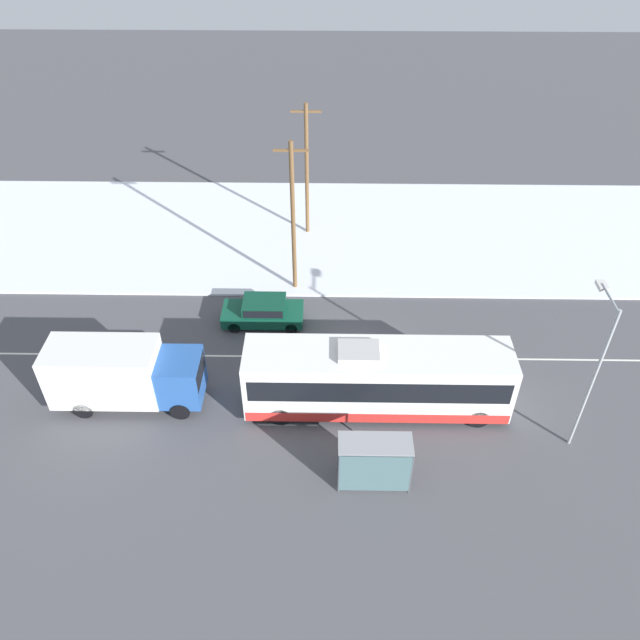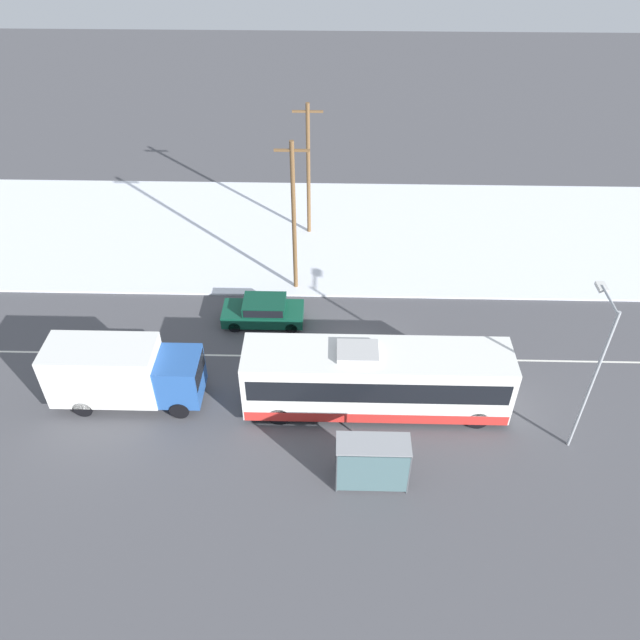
{
  "view_description": "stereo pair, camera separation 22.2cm",
  "coord_description": "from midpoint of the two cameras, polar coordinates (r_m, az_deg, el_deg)",
  "views": [
    {
      "loc": [
        -1.51,
        -23.24,
        21.58
      ],
      "look_at": [
        -1.91,
        1.26,
        1.4
      ],
      "focal_mm": 35.0,
      "sensor_mm": 36.0,
      "label": 1
    },
    {
      "loc": [
        -1.29,
        -23.24,
        21.58
      ],
      "look_at": [
        -1.91,
        1.26,
        1.4
      ],
      "focal_mm": 35.0,
      "sensor_mm": 36.0,
      "label": 2
    }
  ],
  "objects": [
    {
      "name": "box_truck",
      "position": [
        29.74,
        -17.84,
        -4.67
      ],
      "size": [
        6.86,
        2.3,
        3.25
      ],
      "color": "silver",
      "rests_on": "ground_plane"
    },
    {
      "name": "utility_pole_snowlot",
      "position": [
        39.19,
        -1.38,
        13.59
      ],
      "size": [
        1.8,
        0.24,
        8.59
      ],
      "color": "brown",
      "rests_on": "ground_plane"
    },
    {
      "name": "snow_lot",
      "position": [
        41.23,
        2.76,
        7.95
      ],
      "size": [
        80.0,
        13.69,
        0.12
      ],
      "color": "silver",
      "rests_on": "ground_plane"
    },
    {
      "name": "lane_marking_center",
      "position": [
        31.75,
        3.21,
        -3.43
      ],
      "size": [
        60.0,
        0.12,
        0.0
      ],
      "color": "silver",
      "rests_on": "ground_plane"
    },
    {
      "name": "utility_pole_roadside",
      "position": [
        33.75,
        -2.67,
        9.35
      ],
      "size": [
        1.8,
        0.24,
        8.96
      ],
      "color": "brown",
      "rests_on": "ground_plane"
    },
    {
      "name": "streetlamp",
      "position": [
        27.06,
        23.64,
        -3.29
      ],
      "size": [
        0.36,
        2.18,
        7.45
      ],
      "color": "#9EA3A8",
      "rests_on": "ground_plane"
    },
    {
      "name": "city_bus",
      "position": [
        28.23,
        5.0,
        -5.42
      ],
      "size": [
        11.87,
        2.57,
        3.54
      ],
      "color": "white",
      "rests_on": "ground_plane"
    },
    {
      "name": "ground_plane",
      "position": [
        31.75,
        3.21,
        -3.44
      ],
      "size": [
        120.0,
        120.0,
        0.0
      ],
      "primitive_type": "plane",
      "color": "#4C4C51"
    },
    {
      "name": "sedan_car",
      "position": [
        33.42,
        -5.38,
        0.84
      ],
      "size": [
        4.32,
        1.8,
        1.5
      ],
      "rotation": [
        0.0,
        0.0,
        3.14
      ],
      "color": "#0F4733",
      "rests_on": "ground_plane"
    },
    {
      "name": "pedestrian_at_stop",
      "position": [
        26.49,
        2.49,
        -11.61
      ],
      "size": [
        0.58,
        0.26,
        1.61
      ],
      "color": "#23232D",
      "rests_on": "ground_plane"
    },
    {
      "name": "bus_shelter",
      "position": [
        25.29,
        4.8,
        -12.65
      ],
      "size": [
        2.94,
        1.2,
        2.4
      ],
      "color": "gray",
      "rests_on": "ground_plane"
    }
  ]
}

